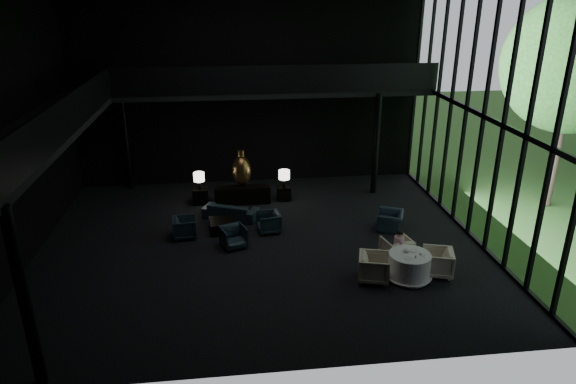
{
  "coord_description": "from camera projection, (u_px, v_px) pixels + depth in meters",
  "views": [
    {
      "loc": [
        -0.91,
        -14.76,
        7.62
      ],
      "look_at": [
        0.91,
        0.5,
        1.56
      ],
      "focal_mm": 32.0,
      "sensor_mm": 36.0,
      "label": 1
    }
  ],
  "objects": [
    {
      "name": "wall_back",
      "position": [
        249.0,
        87.0,
        20.6
      ],
      "size": [
        14.0,
        0.04,
        8.0
      ],
      "primitive_type": "cube",
      "color": "black",
      "rests_on": "ground"
    },
    {
      "name": "lounge_armchair_east",
      "position": [
        269.0,
        222.0,
        17.24
      ],
      "size": [
        0.76,
        0.8,
        0.73
      ],
      "primitive_type": "imported",
      "rotation": [
        0.0,
        0.0,
        -1.43
      ],
      "color": "#1E2E3A",
      "rests_on": "floor"
    },
    {
      "name": "mezzanine_back",
      "position": [
        276.0,
        91.0,
        19.79
      ],
      "size": [
        12.0,
        2.0,
        0.25
      ],
      "primitive_type": "cube",
      "color": "black",
      "rests_on": "wall_back"
    },
    {
      "name": "table_lamp_right",
      "position": [
        284.0,
        175.0,
        19.48
      ],
      "size": [
        0.42,
        0.42,
        0.71
      ],
      "color": "black",
      "rests_on": "side_table_right"
    },
    {
      "name": "console",
      "position": [
        243.0,
        195.0,
        19.57
      ],
      "size": [
        2.12,
        0.48,
        0.67
      ],
      "primitive_type": "cube",
      "color": "black",
      "rests_on": "floor"
    },
    {
      "name": "child",
      "position": [
        399.0,
        240.0,
        15.13
      ],
      "size": [
        0.29,
        0.29,
        0.62
      ],
      "rotation": [
        0.0,
        0.0,
        3.14
      ],
      "color": "beige",
      "rests_on": "dining_chair_north"
    },
    {
      "name": "sofa",
      "position": [
        230.0,
        209.0,
        18.28
      ],
      "size": [
        1.88,
        1.2,
        0.71
      ],
      "primitive_type": "imported",
      "rotation": [
        0.0,
        0.0,
        2.74
      ],
      "color": "black",
      "rests_on": "floor"
    },
    {
      "name": "wall_front",
      "position": [
        281.0,
        199.0,
        9.52
      ],
      "size": [
        14.0,
        0.04,
        8.0
      ],
      "primitive_type": "cube",
      "color": "black",
      "rests_on": "ground"
    },
    {
      "name": "cereal_bowl",
      "position": [
        406.0,
        250.0,
        14.44
      ],
      "size": [
        0.17,
        0.17,
        0.09
      ],
      "primitive_type": "ellipsoid",
      "color": "white",
      "rests_on": "dining_table"
    },
    {
      "name": "railing_left",
      "position": [
        80.0,
        106.0,
        14.29
      ],
      "size": [
        0.06,
        12.0,
        1.0
      ],
      "primitive_type": "cube",
      "color": "black",
      "rests_on": "mezzanine_left"
    },
    {
      "name": "column_nw",
      "position": [
        126.0,
        141.0,
        20.51
      ],
      "size": [
        0.24,
        0.24,
        4.0
      ],
      "primitive_type": "cylinder",
      "color": "black",
      "rests_on": "floor"
    },
    {
      "name": "plate_a",
      "position": [
        408.0,
        258.0,
        14.1
      ],
      "size": [
        0.26,
        0.26,
        0.01
      ],
      "primitive_type": "cylinder",
      "rotation": [
        0.0,
        0.0,
        0.14
      ],
      "color": "white",
      "rests_on": "dining_table"
    },
    {
      "name": "wall_left",
      "position": [
        9.0,
        130.0,
        14.29
      ],
      "size": [
        0.04,
        12.0,
        8.0
      ],
      "primitive_type": "cube",
      "color": "black",
      "rests_on": "ground"
    },
    {
      "name": "curtain_wall",
      "position": [
        484.0,
        116.0,
        15.83
      ],
      "size": [
        0.2,
        12.0,
        8.0
      ],
      "primitive_type": null,
      "color": "black",
      "rests_on": "ground"
    },
    {
      "name": "column_ne",
      "position": [
        376.0,
        145.0,
        20.02
      ],
      "size": [
        0.24,
        0.24,
        4.0
      ],
      "primitive_type": "cylinder",
      "color": "black",
      "rests_on": "floor"
    },
    {
      "name": "side_table_left",
      "position": [
        201.0,
        196.0,
        19.59
      ],
      "size": [
        0.56,
        0.56,
        0.61
      ],
      "primitive_type": "cube",
      "color": "black",
      "rests_on": "floor"
    },
    {
      "name": "dining_table",
      "position": [
        409.0,
        267.0,
        14.48
      ],
      "size": [
        1.34,
        1.34,
        0.75
      ],
      "color": "white",
      "rests_on": "floor"
    },
    {
      "name": "dining_chair_west",
      "position": [
        374.0,
        265.0,
        14.31
      ],
      "size": [
        1.09,
        1.13,
        0.96
      ],
      "primitive_type": "imported",
      "rotation": [
        0.0,
        0.0,
        1.3
      ],
      "color": "silver",
      "rests_on": "floor"
    },
    {
      "name": "side_table_right",
      "position": [
        284.0,
        193.0,
        19.93
      ],
      "size": [
        0.5,
        0.5,
        0.55
      ],
      "primitive_type": "cube",
      "color": "black",
      "rests_on": "floor"
    },
    {
      "name": "column_sw",
      "position": [
        24.0,
        300.0,
        9.98
      ],
      "size": [
        0.24,
        0.24,
        4.0
      ],
      "primitive_type": "cylinder",
      "color": "black",
      "rests_on": "floor"
    },
    {
      "name": "window_armchair",
      "position": [
        390.0,
        219.0,
        17.44
      ],
      "size": [
        0.82,
        0.98,
        0.73
      ],
      "primitive_type": "imported",
      "rotation": [
        0.0,
        0.0,
        -1.95
      ],
      "color": "#17242C",
      "rests_on": "floor"
    },
    {
      "name": "plate_b",
      "position": [
        414.0,
        251.0,
        14.5
      ],
      "size": [
        0.3,
        0.3,
        0.02
      ],
      "primitive_type": "cylinder",
      "rotation": [
        0.0,
        0.0,
        -0.24
      ],
      "color": "white",
      "rests_on": "dining_table"
    },
    {
      "name": "coffee_table",
      "position": [
        223.0,
        226.0,
        17.35
      ],
      "size": [
        0.96,
        0.96,
        0.39
      ],
      "primitive_type": "cube",
      "rotation": [
        0.0,
        0.0,
        0.1
      ],
      "color": "black",
      "rests_on": "floor"
    },
    {
      "name": "lounge_armchair_west",
      "position": [
        185.0,
        227.0,
        16.86
      ],
      "size": [
        0.75,
        0.79,
        0.74
      ],
      "primitive_type": "imported",
      "rotation": [
        0.0,
        0.0,
        1.68
      ],
      "color": "black",
      "rests_on": "floor"
    },
    {
      "name": "coffee_cup",
      "position": [
        421.0,
        253.0,
        14.29
      ],
      "size": [
        0.09,
        0.09,
        0.06
      ],
      "primitive_type": "cylinder",
      "rotation": [
        0.0,
        0.0,
        0.29
      ],
      "color": "white",
      "rests_on": "saucer"
    },
    {
      "name": "saucer",
      "position": [
        422.0,
        255.0,
        14.27
      ],
      "size": [
        0.2,
        0.2,
        0.01
      ],
      "primitive_type": "cylinder",
      "rotation": [
        0.0,
        0.0,
        0.2
      ],
      "color": "white",
      "rests_on": "dining_table"
    },
    {
      "name": "bronze_urn",
      "position": [
        242.0,
        170.0,
        19.48
      ],
      "size": [
        0.73,
        0.73,
        1.36
      ],
      "color": "olive",
      "rests_on": "console"
    },
    {
      "name": "table_lamp_left",
      "position": [
        199.0,
        178.0,
        19.14
      ],
      "size": [
        0.41,
        0.41,
        0.68
      ],
      "color": "black",
      "rests_on": "side_table_left"
    },
    {
      "name": "railing_back",
      "position": [
        279.0,
        79.0,
        18.65
      ],
      "size": [
        12.0,
        0.06,
        1.0
      ],
      "primitive_type": "cube",
      "color": "black",
      "rests_on": "mezzanine_back"
    },
    {
      "name": "cream_pot",
      "position": [
        416.0,
        257.0,
        14.11
      ],
      "size": [
        0.07,
        0.07,
        0.07
      ],
      "primitive_type": "cylinder",
      "rotation": [
        0.0,
        0.0,
        0.2
      ],
      "color": "#99999E",
      "rests_on": "dining_table"
    },
    {
      "name": "floor",
      "position": [
        262.0,
        244.0,
        16.53
      ],
      "size": [
        14.0,
        12.0,
        0.02
      ],
      "primitive_type": "cube",
      "color": "black",
      "rests_on": "ground"
    },
    {
      "name": "lounge_armchair_south",
      "position": [
        234.0,
        236.0,
        16.21
      ],
      "size": [
        0.9,
        0.88,
        0.74
      ],
      "primitive_type": "imported",
      "rotation": [
        0.0,
        0.0,
        0.34
      ],
      "color": "#17272F",
      "rests_on": "floor"
    },
    {
      "name": "mezzanine_left",
      "position": [
        46.0,
        129.0,
        14.4
      ],
      "size": [
        2.0,
        12.0,
        0.25
      ],
      "primitive_type": "cube",
      "color": "black",
      "rests_on": "wall_left"
    },
    {
      "name": "dining_chair_east",
      "position": [
        438.0,
        260.0,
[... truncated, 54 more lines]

